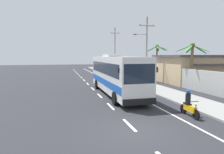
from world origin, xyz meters
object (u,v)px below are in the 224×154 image
at_px(motorcycle_trailing, 189,105).
at_px(roadside_building, 200,69).
at_px(motorcycle_beside_bus, 112,77).
at_px(palm_nearest, 157,53).
at_px(utility_pole_mid, 146,47).
at_px(utility_pole_far, 115,49).
at_px(pedestrian_midwalk, 133,74).
at_px(palm_second, 192,57).
at_px(coach_bus_foreground, 116,73).

distance_m(motorcycle_trailing, roadside_building, 18.09).
xyz_separation_m(motorcycle_beside_bus, palm_nearest, (7.30, 0.32, 3.55)).
xyz_separation_m(motorcycle_trailing, roadside_building, (11.62, 13.80, 1.28)).
bearing_deg(roadside_building, utility_pole_mid, 160.02).
bearing_deg(utility_pole_mid, utility_pole_far, 90.72).
bearing_deg(motorcycle_trailing, palm_nearest, 68.83).
height_order(motorcycle_beside_bus, utility_pole_mid, utility_pole_mid).
distance_m(utility_pole_far, palm_nearest, 15.18).
bearing_deg(pedestrian_midwalk, palm_second, 12.58).
relative_size(palm_nearest, roadside_building, 0.48).
xyz_separation_m(motorcycle_trailing, palm_second, (6.88, 9.25, 2.99)).
relative_size(utility_pole_far, roadside_building, 0.87).
distance_m(palm_nearest, palm_second, 8.40).
distance_m(utility_pole_far, palm_second, 23.50).
distance_m(utility_pole_far, roadside_building, 20.41).
bearing_deg(motorcycle_beside_bus, coach_bus_foreground, -102.18).
xyz_separation_m(motorcycle_beside_bus, palm_second, (7.35, -8.06, 3.03)).
bearing_deg(motorcycle_beside_bus, roadside_building, -16.21).
bearing_deg(palm_nearest, palm_second, -89.65).
relative_size(pedestrian_midwalk, utility_pole_far, 0.18).
bearing_deg(roadside_building, utility_pole_far, 111.48).
height_order(palm_nearest, palm_second, palm_nearest).
relative_size(motorcycle_trailing, pedestrian_midwalk, 1.11).
relative_size(motorcycle_trailing, palm_second, 0.38).
height_order(utility_pole_mid, roadside_building, utility_pole_mid).
height_order(motorcycle_trailing, palm_second, palm_second).
bearing_deg(motorcycle_trailing, roadside_building, 49.90).
relative_size(utility_pole_far, palm_nearest, 1.81).
bearing_deg(pedestrian_midwalk, motorcycle_beside_bus, -117.56).
xyz_separation_m(coach_bus_foreground, motorcycle_trailing, (2.45, -8.16, -1.38)).
distance_m(motorcycle_trailing, pedestrian_midwalk, 16.96).
bearing_deg(palm_nearest, pedestrian_midwalk, -168.22).
relative_size(motorcycle_beside_bus, utility_pole_far, 0.20).
height_order(motorcycle_trailing, utility_pole_mid, utility_pole_mid).
height_order(motorcycle_trailing, utility_pole_far, utility_pole_far).
height_order(motorcycle_trailing, palm_nearest, palm_nearest).
bearing_deg(coach_bus_foreground, utility_pole_far, 74.66).
bearing_deg(roadside_building, pedestrian_midwalk, 161.89).
bearing_deg(palm_second, motorcycle_trailing, -126.63).
bearing_deg(palm_second, pedestrian_midwalk, 119.73).
distance_m(coach_bus_foreground, motorcycle_trailing, 8.63).
relative_size(pedestrian_midwalk, palm_second, 0.34).
distance_m(motorcycle_trailing, utility_pole_far, 33.14).
relative_size(pedestrian_midwalk, roadside_building, 0.16).
xyz_separation_m(utility_pole_mid, roadside_building, (7.18, -2.61, -3.02)).
distance_m(utility_pole_mid, palm_second, 7.67).
relative_size(pedestrian_midwalk, utility_pole_mid, 0.19).
bearing_deg(pedestrian_midwalk, palm_nearest, 84.63).
distance_m(pedestrian_midwalk, palm_nearest, 5.33).
bearing_deg(motorcycle_beside_bus, utility_pole_far, 72.81).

